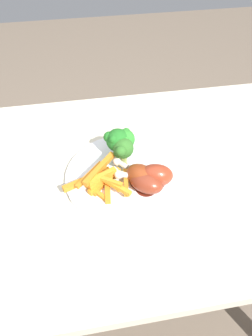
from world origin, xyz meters
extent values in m
plane|color=#6B5B4C|center=(0.00, 0.00, 0.00)|extent=(6.00, 6.00, 0.00)
cube|color=beige|center=(0.00, 0.00, 0.72)|extent=(1.13, 0.64, 0.03)
cylinder|color=#9C9582|center=(0.50, 0.26, 0.35)|extent=(0.06, 0.06, 0.71)
cylinder|color=white|center=(0.03, -0.01, 0.74)|extent=(0.28, 0.28, 0.01)
cylinder|color=#75AB4F|center=(0.04, 0.05, 0.76)|extent=(0.02, 0.02, 0.03)
sphere|color=#2D8229|center=(0.04, 0.05, 0.80)|extent=(0.05, 0.05, 0.05)
sphere|color=#2D8229|center=(0.04, 0.07, 0.80)|extent=(0.02, 0.02, 0.02)
sphere|color=#2D8229|center=(0.02, 0.05, 0.79)|extent=(0.02, 0.02, 0.02)
sphere|color=#2D8229|center=(0.02, 0.07, 0.79)|extent=(0.02, 0.02, 0.02)
sphere|color=#2D8229|center=(0.05, 0.05, 0.80)|extent=(0.02, 0.02, 0.02)
sphere|color=#2D8229|center=(0.03, 0.04, 0.80)|extent=(0.03, 0.03, 0.03)
cylinder|color=#92A14F|center=(0.03, 0.02, 0.76)|extent=(0.02, 0.02, 0.03)
sphere|color=#2E6723|center=(0.03, 0.02, 0.80)|extent=(0.05, 0.05, 0.05)
sphere|color=#2E6723|center=(0.02, 0.01, 0.80)|extent=(0.02, 0.02, 0.02)
sphere|color=#2E6723|center=(0.03, 0.04, 0.80)|extent=(0.02, 0.02, 0.02)
sphere|color=#2E6723|center=(0.04, 0.03, 0.80)|extent=(0.02, 0.02, 0.02)
sphere|color=#2E6723|center=(0.01, 0.02, 0.80)|extent=(0.02, 0.02, 0.02)
sphere|color=#2E6723|center=(0.02, 0.01, 0.80)|extent=(0.02, 0.02, 0.02)
sphere|color=#2E6723|center=(0.02, 0.01, 0.80)|extent=(0.03, 0.03, 0.03)
cylinder|color=#73BD55|center=(0.02, 0.05, 0.76)|extent=(0.02, 0.02, 0.03)
sphere|color=#206820|center=(0.02, 0.05, 0.80)|extent=(0.05, 0.05, 0.05)
sphere|color=#206820|center=(0.00, 0.06, 0.80)|extent=(0.03, 0.03, 0.03)
sphere|color=#206820|center=(0.00, 0.05, 0.80)|extent=(0.02, 0.02, 0.02)
sphere|color=#206820|center=(0.02, 0.07, 0.80)|extent=(0.02, 0.02, 0.02)
sphere|color=#206820|center=(0.01, 0.04, 0.81)|extent=(0.02, 0.02, 0.02)
cube|color=orange|center=(-0.02, -0.03, 0.76)|extent=(0.08, 0.07, 0.01)
cube|color=orange|center=(-0.01, -0.06, 0.77)|extent=(0.07, 0.07, 0.01)
cube|color=orange|center=(-0.02, -0.04, 0.75)|extent=(0.02, 0.10, 0.01)
cube|color=orange|center=(-0.06, -0.02, 0.77)|extent=(0.06, 0.07, 0.01)
cube|color=#C6711C|center=(-0.03, -0.04, 0.75)|extent=(0.05, 0.06, 0.01)
cube|color=#C06E1C|center=(0.02, -0.04, 0.76)|extent=(0.02, 0.09, 0.01)
cube|color=orange|center=(-0.04, -0.06, 0.75)|extent=(0.05, 0.06, 0.01)
cube|color=orange|center=(-0.03, -0.02, 0.78)|extent=(0.08, 0.09, 0.01)
cube|color=orange|center=(-0.02, -0.05, 0.78)|extent=(0.07, 0.05, 0.01)
cube|color=orange|center=(-0.03, -0.04, 0.78)|extent=(0.07, 0.04, 0.01)
cube|color=orange|center=(-0.02, -0.04, 0.77)|extent=(0.06, 0.07, 0.01)
cube|color=orange|center=(-0.03, -0.04, 0.77)|extent=(0.07, 0.04, 0.01)
cube|color=orange|center=(-0.06, -0.03, 0.77)|extent=(0.10, 0.05, 0.01)
cube|color=orange|center=(-0.03, -0.03, 0.75)|extent=(0.05, 0.05, 0.01)
cylinder|color=#621C10|center=(0.09, -0.05, 0.75)|extent=(0.04, 0.04, 0.00)
ellipsoid|color=maroon|center=(0.09, -0.05, 0.77)|extent=(0.08, 0.06, 0.05)
cylinder|color=beige|center=(0.03, -0.04, 0.77)|extent=(0.04, 0.02, 0.01)
sphere|color=silver|center=(0.01, -0.03, 0.77)|extent=(0.02, 0.02, 0.02)
cylinder|color=#551A0F|center=(0.06, -0.06, 0.75)|extent=(0.05, 0.05, 0.00)
ellipsoid|color=maroon|center=(0.06, -0.06, 0.77)|extent=(0.09, 0.09, 0.04)
cylinder|color=beige|center=(0.02, -0.03, 0.77)|extent=(0.04, 0.03, 0.01)
sphere|color=silver|center=(0.00, -0.02, 0.77)|extent=(0.02, 0.02, 0.02)
cylinder|color=#5D1F0C|center=(0.06, -0.05, 0.75)|extent=(0.05, 0.05, 0.00)
ellipsoid|color=maroon|center=(0.06, -0.05, 0.77)|extent=(0.09, 0.09, 0.05)
cylinder|color=beige|center=(0.02, 0.00, 0.77)|extent=(0.03, 0.03, 0.01)
sphere|color=silver|center=(0.01, 0.01, 0.77)|extent=(0.02, 0.02, 0.02)
camera|label=1|loc=(-0.05, -0.48, 1.26)|focal=32.50mm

